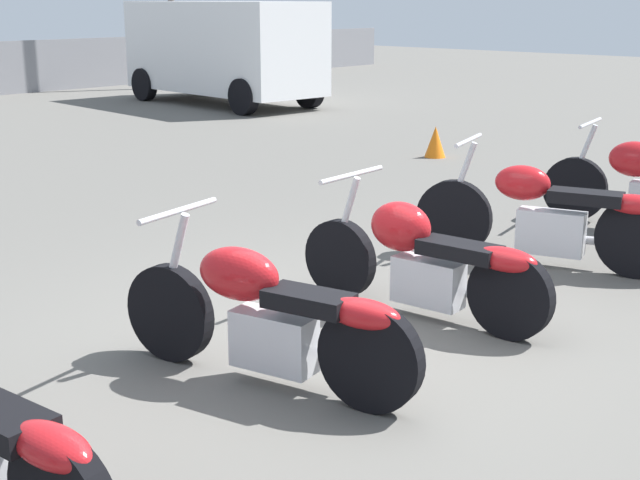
{
  "coord_description": "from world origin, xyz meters",
  "views": [
    {
      "loc": [
        -4.1,
        -3.58,
        2.15
      ],
      "look_at": [
        0.0,
        0.16,
        0.65
      ],
      "focal_mm": 50.0,
      "sensor_mm": 36.0,
      "label": 1
    }
  ],
  "objects_px": {
    "motorcycle_slot_3": "(425,260)",
    "parked_van": "(223,48)",
    "motorcycle_slot_2": "(269,316)",
    "traffic_cone_near": "(435,142)",
    "motorcycle_slot_4": "(549,216)"
  },
  "relations": [
    {
      "from": "motorcycle_slot_2",
      "to": "motorcycle_slot_4",
      "type": "height_order",
      "value": "motorcycle_slot_4"
    },
    {
      "from": "parked_van",
      "to": "motorcycle_slot_2",
      "type": "bearing_deg",
      "value": -125.96
    },
    {
      "from": "motorcycle_slot_3",
      "to": "traffic_cone_near",
      "type": "bearing_deg",
      "value": 30.29
    },
    {
      "from": "motorcycle_slot_2",
      "to": "parked_van",
      "type": "relative_size",
      "value": 0.41
    },
    {
      "from": "motorcycle_slot_2",
      "to": "motorcycle_slot_3",
      "type": "bearing_deg",
      "value": -11.08
    },
    {
      "from": "parked_van",
      "to": "traffic_cone_near",
      "type": "relative_size",
      "value": 11.03
    },
    {
      "from": "traffic_cone_near",
      "to": "parked_van",
      "type": "bearing_deg",
      "value": 71.45
    },
    {
      "from": "motorcycle_slot_3",
      "to": "parked_van",
      "type": "xyz_separation_m",
      "value": [
        7.82,
        10.87,
        0.76
      ]
    },
    {
      "from": "motorcycle_slot_2",
      "to": "motorcycle_slot_3",
      "type": "distance_m",
      "value": 1.51
    },
    {
      "from": "motorcycle_slot_4",
      "to": "motorcycle_slot_3",
      "type": "bearing_deg",
      "value": 162.35
    },
    {
      "from": "motorcycle_slot_2",
      "to": "motorcycle_slot_3",
      "type": "relative_size",
      "value": 1.0
    },
    {
      "from": "motorcycle_slot_3",
      "to": "parked_van",
      "type": "relative_size",
      "value": 0.41
    },
    {
      "from": "motorcycle_slot_4",
      "to": "motorcycle_slot_2",
      "type": "bearing_deg",
      "value": 163.1
    },
    {
      "from": "traffic_cone_near",
      "to": "motorcycle_slot_2",
      "type": "bearing_deg",
      "value": -151.63
    },
    {
      "from": "motorcycle_slot_2",
      "to": "traffic_cone_near",
      "type": "bearing_deg",
      "value": 16.86
    }
  ]
}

